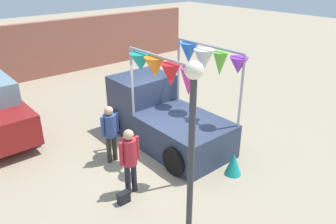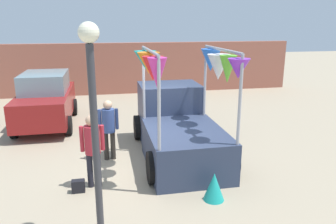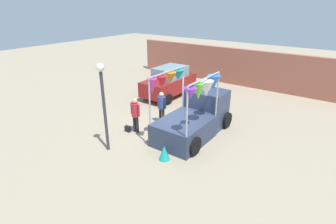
{
  "view_description": "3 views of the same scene",
  "coord_description": "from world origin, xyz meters",
  "px_view_note": "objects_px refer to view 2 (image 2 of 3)",
  "views": [
    {
      "loc": [
        -4.84,
        -6.4,
        5.01
      ],
      "look_at": [
        0.15,
        -0.5,
        1.51
      ],
      "focal_mm": 35.0,
      "sensor_mm": 36.0,
      "label": 1
    },
    {
      "loc": [
        -1.08,
        -7.89,
        3.6
      ],
      "look_at": [
        0.46,
        -0.19,
        1.44
      ],
      "focal_mm": 35.0,
      "sensor_mm": 36.0,
      "label": 2
    },
    {
      "loc": [
        6.28,
        -8.99,
        5.67
      ],
      "look_at": [
        -0.05,
        -0.25,
        1.11
      ],
      "focal_mm": 28.0,
      "sensor_mm": 36.0,
      "label": 3
    }
  ],
  "objects_px": {
    "person_vendor": "(109,124)",
    "handbag": "(78,186)",
    "vendor_truck": "(177,121)",
    "parked_car": "(46,99)",
    "street_lamp": "(93,103)",
    "person_customer": "(92,144)",
    "folded_kite_bundle_teal": "(214,187)"
  },
  "relations": [
    {
      "from": "person_vendor",
      "to": "handbag",
      "type": "relative_size",
      "value": 5.87
    },
    {
      "from": "vendor_truck",
      "to": "person_vendor",
      "type": "distance_m",
      "value": 1.88
    },
    {
      "from": "parked_car",
      "to": "vendor_truck",
      "type": "bearing_deg",
      "value": -41.08
    },
    {
      "from": "person_vendor",
      "to": "street_lamp",
      "type": "relative_size",
      "value": 0.45
    },
    {
      "from": "person_customer",
      "to": "vendor_truck",
      "type": "bearing_deg",
      "value": 35.19
    },
    {
      "from": "vendor_truck",
      "to": "folded_kite_bundle_teal",
      "type": "relative_size",
      "value": 6.86
    },
    {
      "from": "person_vendor",
      "to": "folded_kite_bundle_teal",
      "type": "relative_size",
      "value": 2.74
    },
    {
      "from": "vendor_truck",
      "to": "street_lamp",
      "type": "xyz_separation_m",
      "value": [
        -2.13,
        -3.45,
        1.45
      ]
    },
    {
      "from": "handbag",
      "to": "folded_kite_bundle_teal",
      "type": "height_order",
      "value": "folded_kite_bundle_teal"
    },
    {
      "from": "person_vendor",
      "to": "street_lamp",
      "type": "distance_m",
      "value": 3.62
    },
    {
      "from": "person_customer",
      "to": "parked_car",
      "type": "bearing_deg",
      "value": 108.86
    },
    {
      "from": "person_customer",
      "to": "handbag",
      "type": "height_order",
      "value": "person_customer"
    },
    {
      "from": "vendor_truck",
      "to": "handbag",
      "type": "height_order",
      "value": "vendor_truck"
    },
    {
      "from": "street_lamp",
      "to": "folded_kite_bundle_teal",
      "type": "bearing_deg",
      "value": 18.21
    },
    {
      "from": "parked_car",
      "to": "street_lamp",
      "type": "bearing_deg",
      "value": -74.93
    },
    {
      "from": "handbag",
      "to": "parked_car",
      "type": "bearing_deg",
      "value": 104.7
    },
    {
      "from": "vendor_truck",
      "to": "person_vendor",
      "type": "bearing_deg",
      "value": -176.61
    },
    {
      "from": "parked_car",
      "to": "handbag",
      "type": "distance_m",
      "value": 5.52
    },
    {
      "from": "vendor_truck",
      "to": "person_vendor",
      "type": "height_order",
      "value": "vendor_truck"
    },
    {
      "from": "vendor_truck",
      "to": "person_customer",
      "type": "bearing_deg",
      "value": -144.81
    },
    {
      "from": "vendor_truck",
      "to": "handbag",
      "type": "relative_size",
      "value": 14.7
    },
    {
      "from": "vendor_truck",
      "to": "folded_kite_bundle_teal",
      "type": "xyz_separation_m",
      "value": [
        0.19,
        -2.68,
        -0.63
      ]
    },
    {
      "from": "parked_car",
      "to": "handbag",
      "type": "relative_size",
      "value": 14.29
    },
    {
      "from": "folded_kite_bundle_teal",
      "to": "parked_car",
      "type": "bearing_deg",
      "value": 124.17
    },
    {
      "from": "parked_car",
      "to": "person_customer",
      "type": "relative_size",
      "value": 2.38
    },
    {
      "from": "person_customer",
      "to": "person_vendor",
      "type": "xyz_separation_m",
      "value": [
        0.38,
        1.48,
        -0.03
      ]
    },
    {
      "from": "person_customer",
      "to": "street_lamp",
      "type": "relative_size",
      "value": 0.47
    },
    {
      "from": "person_vendor",
      "to": "parked_car",
      "type": "bearing_deg",
      "value": 120.49
    },
    {
      "from": "street_lamp",
      "to": "folded_kite_bundle_teal",
      "type": "distance_m",
      "value": 3.21
    },
    {
      "from": "vendor_truck",
      "to": "parked_car",
      "type": "distance_m",
      "value": 5.31
    },
    {
      "from": "vendor_truck",
      "to": "parked_car",
      "type": "height_order",
      "value": "vendor_truck"
    },
    {
      "from": "person_customer",
      "to": "handbag",
      "type": "bearing_deg",
      "value": -150.26
    }
  ]
}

